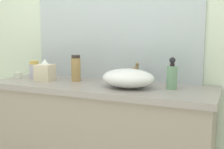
% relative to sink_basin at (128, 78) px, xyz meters
% --- Properties ---
extents(bathroom_wall_rear, '(6.00, 0.06, 2.60)m').
position_rel_sink_basin_xyz_m(bathroom_wall_rear, '(-0.26, 0.33, 0.33)').
color(bathroom_wall_rear, silver).
rests_on(bathroom_wall_rear, ground).
extents(vanity_counter, '(1.60, 0.52, 0.91)m').
position_rel_sink_basin_xyz_m(vanity_counter, '(-0.24, 0.03, -0.52)').
color(vanity_counter, gray).
rests_on(vanity_counter, ground).
extents(wall_mirror_panel, '(1.35, 0.01, 1.14)m').
position_rel_sink_basin_xyz_m(wall_mirror_panel, '(-0.24, 0.29, 0.51)').
color(wall_mirror_panel, '#B2BCC6').
rests_on(wall_mirror_panel, vanity_counter).
extents(sink_basin, '(0.35, 0.27, 0.13)m').
position_rel_sink_basin_xyz_m(sink_basin, '(0.00, 0.00, 0.00)').
color(sink_basin, white).
rests_on(sink_basin, vanity_counter).
extents(faucet, '(0.03, 0.15, 0.15)m').
position_rel_sink_basin_xyz_m(faucet, '(0.00, 0.15, 0.02)').
color(faucet, brown).
rests_on(faucet, vanity_counter).
extents(soap_dispenser, '(0.07, 0.07, 0.20)m').
position_rel_sink_basin_xyz_m(soap_dispenser, '(0.27, 0.08, 0.02)').
color(soap_dispenser, gray).
rests_on(soap_dispenser, vanity_counter).
extents(lotion_bottle, '(0.07, 0.07, 0.14)m').
position_rel_sink_basin_xyz_m(lotion_bottle, '(-0.84, 0.09, 0.00)').
color(lotion_bottle, silver).
rests_on(lotion_bottle, vanity_counter).
extents(perfume_bottle, '(0.07, 0.07, 0.20)m').
position_rel_sink_basin_xyz_m(perfume_bottle, '(-0.45, 0.09, 0.03)').
color(perfume_bottle, '#A8844F').
rests_on(perfume_bottle, vanity_counter).
extents(tissue_box, '(0.14, 0.14, 0.16)m').
position_rel_sink_basin_xyz_m(tissue_box, '(-0.68, 0.02, 0.01)').
color(tissue_box, beige).
rests_on(tissue_box, vanity_counter).
extents(candle_jar, '(0.06, 0.06, 0.05)m').
position_rel_sink_basin_xyz_m(candle_jar, '(-0.95, 0.02, -0.04)').
color(candle_jar, silver).
rests_on(candle_jar, vanity_counter).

